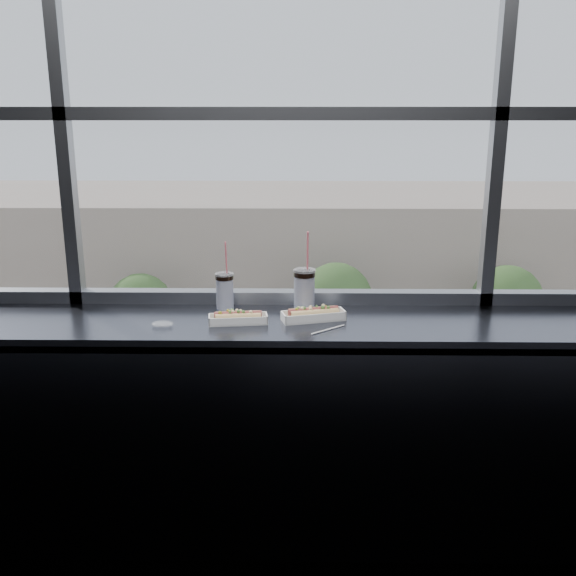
{
  "coord_description": "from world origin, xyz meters",
  "views": [
    {
      "loc": [
        0.08,
        -1.53,
        2.01
      ],
      "look_at": [
        0.04,
        1.23,
        1.25
      ],
      "focal_mm": 40.0,
      "sensor_mm": 36.0,
      "label": 1
    }
  ],
  "objects_px": {
    "car_near_d": "(513,481)",
    "wrapper": "(162,324)",
    "car_near_c": "(351,478)",
    "tree_left": "(141,306)",
    "pedestrian_c": "(369,347)",
    "soda_cup_right": "(304,288)",
    "soda_cup_left": "(225,289)",
    "car_far_c": "(518,384)",
    "hotdog_tray_left": "(238,318)",
    "car_far_a": "(53,380)",
    "pedestrian_b": "(250,352)",
    "pedestrian_a": "(146,344)",
    "loose_straw": "(328,330)",
    "car_far_b": "(303,381)",
    "hotdog_tray_right": "(313,314)",
    "tree_center": "(336,299)",
    "pedestrian_d": "(474,354)",
    "tree_right": "(507,301)"
  },
  "relations": [
    {
      "from": "car_near_c",
      "to": "pedestrian_a",
      "type": "relative_size",
      "value": 2.96
    },
    {
      "from": "soda_cup_right",
      "to": "pedestrian_d",
      "type": "xyz_separation_m",
      "value": [
        8.97,
        27.63,
        -11.1
      ]
    },
    {
      "from": "car_far_b",
      "to": "car_near_d",
      "type": "distance_m",
      "value": 10.61
    },
    {
      "from": "car_far_a",
      "to": "pedestrian_b",
      "type": "height_order",
      "value": "car_far_a"
    },
    {
      "from": "car_near_d",
      "to": "pedestrian_b",
      "type": "bearing_deg",
      "value": 46.48
    },
    {
      "from": "pedestrian_a",
      "to": "hotdog_tray_left",
      "type": "bearing_deg",
      "value": -75.13
    },
    {
      "from": "hotdog_tray_right",
      "to": "car_near_c",
      "type": "relative_size",
      "value": 0.05
    },
    {
      "from": "soda_cup_left",
      "to": "tree_left",
      "type": "bearing_deg",
      "value": 105.13
    },
    {
      "from": "car_near_c",
      "to": "soda_cup_left",
      "type": "bearing_deg",
      "value": 179.57
    },
    {
      "from": "soda_cup_right",
      "to": "car_far_b",
      "type": "xyz_separation_m",
      "value": [
        0.27,
        24.14,
        -11.06
      ]
    },
    {
      "from": "hotdog_tray_right",
      "to": "pedestrian_b",
      "type": "relative_size",
      "value": 0.16
    },
    {
      "from": "car_near_c",
      "to": "tree_left",
      "type": "bearing_deg",
      "value": 46.36
    },
    {
      "from": "car_near_d",
      "to": "car_far_a",
      "type": "relative_size",
      "value": 0.98
    },
    {
      "from": "hotdog_tray_left",
      "to": "pedestrian_c",
      "type": "height_order",
      "value": "hotdog_tray_left"
    },
    {
      "from": "hotdog_tray_right",
      "to": "wrapper",
      "type": "bearing_deg",
      "value": 173.19
    },
    {
      "from": "car_far_b",
      "to": "car_near_c",
      "type": "xyz_separation_m",
      "value": [
        1.52,
        -8.0,
        -0.02
      ]
    },
    {
      "from": "hotdog_tray_left",
      "to": "soda_cup_right",
      "type": "xyz_separation_m",
      "value": [
        0.3,
        0.18,
        0.09
      ]
    },
    {
      "from": "pedestrian_a",
      "to": "pedestrian_c",
      "type": "bearing_deg",
      "value": -0.58
    },
    {
      "from": "car_far_b",
      "to": "tree_right",
      "type": "xyz_separation_m",
      "value": [
        10.27,
        4.0,
        2.65
      ]
    },
    {
      "from": "wrapper",
      "to": "car_near_c",
      "type": "distance_m",
      "value": 19.86
    },
    {
      "from": "pedestrian_a",
      "to": "soda_cup_left",
      "type": "bearing_deg",
      "value": -75.17
    },
    {
      "from": "car_far_c",
      "to": "pedestrian_d",
      "type": "height_order",
      "value": "pedestrian_d"
    },
    {
      "from": "car_far_c",
      "to": "pedestrian_d",
      "type": "xyz_separation_m",
      "value": [
        -1.07,
        3.49,
        0.09
      ]
    },
    {
      "from": "pedestrian_c",
      "to": "car_far_c",
      "type": "bearing_deg",
      "value": 53.6
    },
    {
      "from": "car_far_a",
      "to": "hotdog_tray_right",
      "type": "bearing_deg",
      "value": -154.87
    },
    {
      "from": "hotdog_tray_right",
      "to": "loose_straw",
      "type": "height_order",
      "value": "hotdog_tray_right"
    },
    {
      "from": "soda_cup_left",
      "to": "tree_center",
      "type": "relative_size",
      "value": 0.06
    },
    {
      "from": "soda_cup_left",
      "to": "pedestrian_c",
      "type": "bearing_deg",
      "value": 81.81
    },
    {
      "from": "car_far_b",
      "to": "tree_left",
      "type": "relative_size",
      "value": 1.28
    },
    {
      "from": "car_near_c",
      "to": "pedestrian_a",
      "type": "distance_m",
      "value": 16.09
    },
    {
      "from": "loose_straw",
      "to": "car_far_b",
      "type": "relative_size",
      "value": 0.03
    },
    {
      "from": "car_near_d",
      "to": "pedestrian_b",
      "type": "distance_m",
      "value": 15.48
    },
    {
      "from": "soda_cup_left",
      "to": "car_near_d",
      "type": "distance_m",
      "value": 21.01
    },
    {
      "from": "car_far_a",
      "to": "pedestrian_b",
      "type": "distance_m",
      "value": 9.62
    },
    {
      "from": "loose_straw",
      "to": "pedestrian_d",
      "type": "distance_m",
      "value": 31.27
    },
    {
      "from": "loose_straw",
      "to": "car_near_c",
      "type": "xyz_separation_m",
      "value": [
        1.69,
        16.41,
        -10.97
      ]
    },
    {
      "from": "car_far_b",
      "to": "soda_cup_right",
      "type": "bearing_deg",
      "value": -178.2
    },
    {
      "from": "hotdog_tray_right",
      "to": "car_near_c",
      "type": "distance_m",
      "value": 19.72
    },
    {
      "from": "pedestrian_c",
      "to": "tree_center",
      "type": "distance_m",
      "value": 3.44
    },
    {
      "from": "hotdog_tray_left",
      "to": "pedestrian_b",
      "type": "bearing_deg",
      "value": 87.28
    },
    {
      "from": "car_near_d",
      "to": "car_far_c",
      "type": "relative_size",
      "value": 1.04
    },
    {
      "from": "soda_cup_right",
      "to": "tree_left",
      "type": "relative_size",
      "value": 0.08
    },
    {
      "from": "pedestrian_c",
      "to": "pedestrian_b",
      "type": "height_order",
      "value": "pedestrian_c"
    },
    {
      "from": "pedestrian_c",
      "to": "soda_cup_right",
      "type": "bearing_deg",
      "value": -7.44
    },
    {
      "from": "car_near_d",
      "to": "wrapper",
      "type": "bearing_deg",
      "value": 162.02
    },
    {
      "from": "pedestrian_a",
      "to": "car_far_a",
      "type": "bearing_deg",
      "value": -123.76
    },
    {
      "from": "car_near_c",
      "to": "tree_center",
      "type": "height_order",
      "value": "tree_center"
    },
    {
      "from": "hotdog_tray_right",
      "to": "pedestrian_d",
      "type": "xyz_separation_m",
      "value": [
        8.93,
        27.76,
        -11.01
      ]
    },
    {
      "from": "soda_cup_right",
      "to": "soda_cup_left",
      "type": "bearing_deg",
      "value": 174.66
    },
    {
      "from": "car_near_c",
      "to": "pedestrian_c",
      "type": "bearing_deg",
      "value": -1.65
    }
  ]
}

